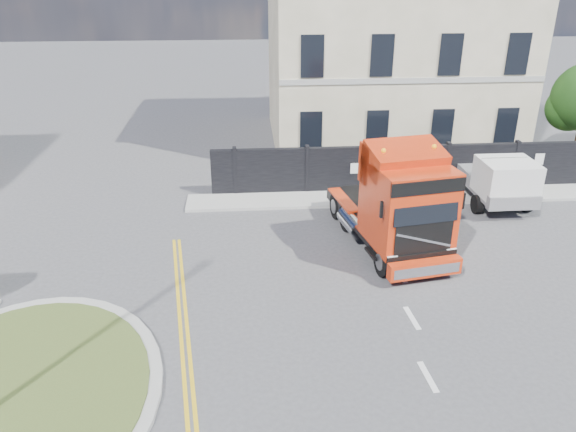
{
  "coord_description": "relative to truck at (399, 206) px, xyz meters",
  "views": [
    {
      "loc": [
        -1.47,
        -13.09,
        9.06
      ],
      "look_at": [
        -0.27,
        2.75,
        1.8
      ],
      "focal_mm": 35.0,
      "sensor_mm": 36.0,
      "label": 1
    }
  ],
  "objects": [
    {
      "name": "ground",
      "position": [
        -3.44,
        -3.48,
        -1.69
      ],
      "size": [
        120.0,
        120.0,
        0.0
      ],
      "primitive_type": "plane",
      "color": "#424244",
      "rests_on": "ground"
    },
    {
      "name": "flatbed_pickup",
      "position": [
        4.99,
        3.55,
        -0.55
      ],
      "size": [
        2.27,
        5.07,
        2.11
      ],
      "rotation": [
        0.0,
        0.0,
        0.0
      ],
      "color": "slate",
      "rests_on": "ground"
    },
    {
      "name": "pavement_far",
      "position": [
        2.56,
        4.62,
        -1.63
      ],
      "size": [
        20.0,
        1.6,
        0.12
      ],
      "primitive_type": "cube",
      "color": "#979792",
      "rests_on": "ground"
    },
    {
      "name": "traffic_island",
      "position": [
        -10.44,
        -6.48,
        -1.61
      ],
      "size": [
        6.8,
        6.8,
        0.17
      ],
      "color": "#979792",
      "rests_on": "ground"
    },
    {
      "name": "georgian_building",
      "position": [
        2.56,
        13.02,
        4.09
      ],
      "size": [
        12.3,
        10.3,
        12.8
      ],
      "color": "beige",
      "rests_on": "ground"
    },
    {
      "name": "hoarding_fence",
      "position": [
        3.11,
        5.52,
        -0.69
      ],
      "size": [
        18.8,
        0.25,
        2.0
      ],
      "color": "black",
      "rests_on": "ground"
    },
    {
      "name": "truck",
      "position": [
        0.0,
        0.0,
        0.0
      ],
      "size": [
        3.38,
        6.59,
        3.76
      ],
      "rotation": [
        0.0,
        0.0,
        0.17
      ],
      "color": "black",
      "rests_on": "ground"
    }
  ]
}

